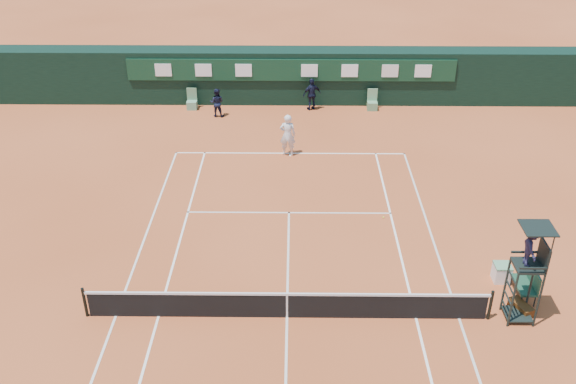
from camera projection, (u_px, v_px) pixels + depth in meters
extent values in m
plane|color=#C3592E|center=(287.00, 317.00, 20.47)|extent=(90.00, 90.00, 0.00)
cube|color=white|center=(290.00, 153.00, 30.80)|extent=(11.05, 0.08, 0.01)
cube|color=silver|center=(459.00, 318.00, 20.41)|extent=(0.08, 23.85, 0.01)
cube|color=silver|center=(116.00, 316.00, 20.52)|extent=(0.08, 23.85, 0.01)
cube|color=white|center=(416.00, 318.00, 20.43)|extent=(0.08, 23.85, 0.01)
cube|color=white|center=(159.00, 316.00, 20.51)|extent=(0.08, 23.85, 0.01)
cube|color=silver|center=(289.00, 213.00, 26.03)|extent=(8.31, 0.08, 0.01)
cube|color=silver|center=(287.00, 317.00, 20.47)|extent=(0.08, 12.88, 0.01)
cube|color=white|center=(290.00, 155.00, 30.67)|extent=(0.08, 0.30, 0.01)
cube|color=black|center=(287.00, 306.00, 20.25)|extent=(12.60, 0.04, 0.90)
cube|color=silver|center=(287.00, 294.00, 20.01)|extent=(12.80, 0.06, 0.08)
cube|color=silver|center=(287.00, 306.00, 20.24)|extent=(0.06, 0.05, 0.92)
cylinder|color=black|center=(490.00, 305.00, 20.14)|extent=(0.10, 0.10, 1.10)
cylinder|color=black|center=(85.00, 302.00, 20.26)|extent=(0.10, 0.10, 1.10)
cube|color=black|center=(291.00, 76.00, 36.04)|extent=(40.00, 1.50, 3.00)
cube|color=#0E3420|center=(291.00, 70.00, 35.04)|extent=(18.00, 0.10, 1.20)
cube|color=white|center=(163.00, 70.00, 35.04)|extent=(0.90, 0.04, 0.70)
cube|color=white|center=(203.00, 70.00, 35.02)|extent=(0.90, 0.04, 0.70)
cube|color=white|center=(244.00, 70.00, 35.00)|extent=(0.90, 0.04, 0.70)
cube|color=white|center=(309.00, 71.00, 34.97)|extent=(0.90, 0.04, 0.70)
cube|color=white|center=(350.00, 71.00, 34.94)|extent=(0.90, 0.04, 0.70)
cube|color=silver|center=(390.00, 71.00, 34.92)|extent=(0.90, 0.04, 0.70)
cube|color=white|center=(423.00, 71.00, 34.91)|extent=(0.90, 0.04, 0.70)
cube|color=#649873|center=(192.00, 105.00, 35.59)|extent=(0.55, 0.50, 0.46)
cube|color=#55825C|center=(192.00, 94.00, 35.50)|extent=(0.55, 0.06, 0.70)
cube|color=#5C8D61|center=(372.00, 106.00, 35.49)|extent=(0.55, 0.50, 0.46)
cube|color=#63976B|center=(372.00, 95.00, 35.40)|extent=(0.55, 0.06, 0.70)
cylinder|color=black|center=(513.00, 301.00, 19.61)|extent=(0.07, 0.07, 2.00)
cylinder|color=black|center=(505.00, 285.00, 20.31)|extent=(0.07, 0.07, 2.00)
cylinder|color=black|center=(539.00, 301.00, 19.61)|extent=(0.07, 0.07, 2.00)
cylinder|color=black|center=(531.00, 285.00, 20.30)|extent=(0.07, 0.07, 2.00)
cube|color=black|center=(528.00, 266.00, 19.45)|extent=(0.85, 0.85, 0.08)
cube|color=black|center=(544.00, 255.00, 19.24)|extent=(0.06, 0.85, 0.80)
cube|color=black|center=(534.00, 268.00, 18.98)|extent=(0.85, 0.05, 0.06)
cube|color=black|center=(525.00, 252.00, 19.71)|extent=(0.85, 0.05, 0.06)
cylinder|color=black|center=(551.00, 250.00, 18.67)|extent=(0.04, 0.04, 1.00)
cylinder|color=black|center=(542.00, 235.00, 19.36)|extent=(0.04, 0.04, 1.00)
cube|color=black|center=(538.00, 228.00, 18.77)|extent=(0.95, 0.95, 0.04)
cube|color=black|center=(517.00, 314.00, 20.38)|extent=(0.80, 0.80, 0.05)
cube|color=black|center=(506.00, 308.00, 20.26)|extent=(0.04, 0.80, 0.04)
cube|color=black|center=(508.00, 298.00, 20.06)|extent=(0.04, 0.80, 0.04)
cube|color=black|center=(510.00, 288.00, 19.86)|extent=(0.04, 0.80, 0.04)
cube|color=black|center=(512.00, 277.00, 19.67)|extent=(0.04, 0.80, 0.04)
imported|color=#191830|center=(530.00, 247.00, 19.11)|extent=(0.47, 0.82, 1.28)
cube|color=#19402C|center=(524.00, 285.00, 21.19)|extent=(0.55, 1.20, 0.08)
cube|color=#1A422D|center=(534.00, 277.00, 21.01)|extent=(0.06, 1.20, 0.60)
cylinder|color=black|center=(521.00, 301.00, 20.83)|extent=(0.04, 0.04, 0.41)
cylinder|color=black|center=(535.00, 302.00, 20.83)|extent=(0.04, 0.04, 0.41)
cylinder|color=black|center=(511.00, 281.00, 21.79)|extent=(0.04, 0.04, 0.41)
cylinder|color=black|center=(524.00, 281.00, 21.78)|extent=(0.04, 0.04, 0.41)
cube|color=black|center=(521.00, 307.00, 20.64)|extent=(0.68, 0.93, 0.32)
cube|color=white|center=(501.00, 273.00, 22.01)|extent=(0.55, 0.55, 0.60)
cube|color=#63976E|center=(503.00, 265.00, 21.85)|extent=(0.57, 0.57, 0.05)
sphere|color=#D0E836|center=(383.00, 217.00, 25.67)|extent=(0.07, 0.07, 0.07)
imported|color=silver|center=(288.00, 135.00, 30.19)|extent=(0.79, 0.55, 2.06)
imported|color=black|center=(217.00, 103.00, 34.41)|extent=(0.82, 0.67, 1.57)
imported|color=black|center=(312.00, 94.00, 35.19)|extent=(1.13, 0.81, 1.78)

